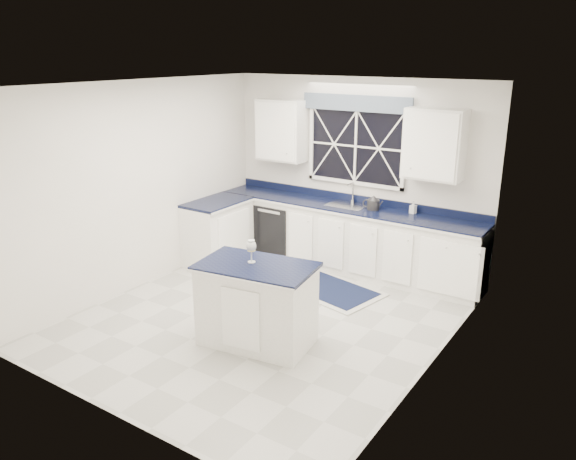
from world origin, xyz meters
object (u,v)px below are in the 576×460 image
Objects in this scene: dishwasher at (281,228)px; island at (257,304)px; soap_bottle at (413,207)px; wine_glass at (251,247)px; faucet at (352,192)px; kettle at (373,203)px.

dishwasher is 0.62× the size of island.
wine_glass is at bearing -106.30° from soap_bottle.
faucet is 1.09× the size of kettle.
kettle is (0.15, 2.50, 0.58)m from island.
wine_glass is (1.28, -2.44, 0.67)m from dishwasher.
island is 2.78m from soap_bottle.
wine_glass reaches higher than dishwasher.
dishwasher is at bearing 117.67° from wine_glass.
island is at bearing -61.16° from dishwasher.
wine_glass reaches higher than soap_bottle.
dishwasher is at bearing -169.98° from faucet.
dishwasher is 2.95× the size of kettle.
island is at bearing -20.37° from wine_glass.
dishwasher is 1.31m from faucet.
island is 5.33× the size of wine_glass.
dishwasher is 4.92× the size of soap_bottle.
soap_bottle is at bearing -1.16° from kettle.
soap_bottle is at bearing -1.94° from faucet.
wine_glass is (-0.08, 0.03, 0.62)m from island.
soap_bottle is (0.68, 2.63, 0.57)m from island.
soap_bottle is at bearing 73.70° from wine_glass.
dishwasher is 2.14m from soap_bottle.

